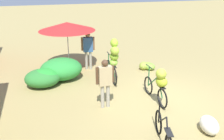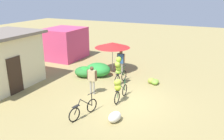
{
  "view_description": "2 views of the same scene",
  "coord_description": "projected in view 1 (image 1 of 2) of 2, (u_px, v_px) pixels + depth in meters",
  "views": [
    {
      "loc": [
        -6.92,
        3.7,
        3.92
      ],
      "look_at": [
        0.82,
        1.54,
        0.94
      ],
      "focal_mm": 41.63,
      "sensor_mm": 36.0,
      "label": 1
    },
    {
      "loc": [
        -9.93,
        -3.93,
        5.22
      ],
      "look_at": [
        0.99,
        1.2,
        1.2
      ],
      "focal_mm": 37.56,
      "sensor_mm": 36.0,
      "label": 2
    }
  ],
  "objects": [
    {
      "name": "ground_plane",
      "position": [
        164.0,
        101.0,
        8.54
      ],
      "size": [
        60.0,
        60.0,
        0.0
      ],
      "primitive_type": "plane",
      "color": "#95844F"
    },
    {
      "name": "hedge_bush_front_left",
      "position": [
        43.0,
        78.0,
        9.53
      ],
      "size": [
        1.13,
        1.29,
        0.65
      ],
      "primitive_type": "ellipsoid",
      "color": "#2C7530",
      "rests_on": "ground"
    },
    {
      "name": "hedge_bush_front_right",
      "position": [
        45.0,
        77.0,
        9.55
      ],
      "size": [
        0.96,
        1.09,
        0.68
      ],
      "primitive_type": "ellipsoid",
      "color": "#278E30",
      "rests_on": "ground"
    },
    {
      "name": "hedge_bush_mid",
      "position": [
        61.0,
        69.0,
        10.15
      ],
      "size": [
        1.4,
        1.63,
        0.85
      ],
      "primitive_type": "ellipsoid",
      "color": "#2B8A37",
      "rests_on": "ground"
    },
    {
      "name": "market_umbrella",
      "position": [
        67.0,
        26.0,
        10.88
      ],
      "size": [
        2.39,
        2.39,
        2.03
      ],
      "color": "beige",
      "rests_on": "ground"
    },
    {
      "name": "bicycle_leftmost",
      "position": [
        163.0,
        133.0,
        6.19
      ],
      "size": [
        1.69,
        0.44,
        0.94
      ],
      "color": "black",
      "rests_on": "ground"
    },
    {
      "name": "bicycle_near_pile",
      "position": [
        159.0,
        83.0,
        8.07
      ],
      "size": [
        1.68,
        0.43,
        1.24
      ],
      "color": "black",
      "rests_on": "ground"
    },
    {
      "name": "bicycle_center_loaded",
      "position": [
        113.0,
        58.0,
        9.61
      ],
      "size": [
        1.64,
        0.41,
        1.75
      ],
      "color": "black",
      "rests_on": "ground"
    },
    {
      "name": "banana_pile_on_ground",
      "position": [
        147.0,
        66.0,
        11.3
      ],
      "size": [
        0.78,
        0.83,
        0.35
      ],
      "color": "olive",
      "rests_on": "ground"
    },
    {
      "name": "produce_sack",
      "position": [
        209.0,
        125.0,
        6.76
      ],
      "size": [
        0.77,
        0.56,
        0.44
      ],
      "primitive_type": "ellipsoid",
      "rotation": [
        0.0,
        0.0,
        2.96
      ],
      "color": "silver",
      "rests_on": "ground"
    },
    {
      "name": "person_vendor",
      "position": [
        88.0,
        47.0,
        11.03
      ],
      "size": [
        0.24,
        0.58,
        1.64
      ],
      "color": "gray",
      "rests_on": "ground"
    },
    {
      "name": "person_bystander",
      "position": [
        105.0,
        79.0,
        7.82
      ],
      "size": [
        0.23,
        0.58,
        1.55
      ],
      "color": "gray",
      "rests_on": "ground"
    }
  ]
}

